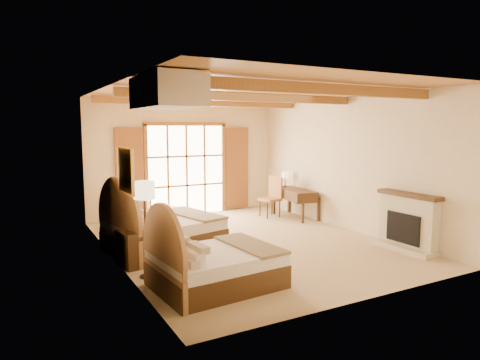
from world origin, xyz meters
TOP-DOWN VIEW (x-y plane):
  - floor at (0.00, 0.00)m, footprint 7.00×7.00m
  - wall_back at (0.00, 3.50)m, footprint 5.50×0.00m
  - wall_left at (-2.75, 0.00)m, footprint 0.00×7.00m
  - wall_right at (2.75, 0.00)m, footprint 0.00×7.00m
  - ceiling at (0.00, 0.00)m, footprint 7.00×7.00m
  - ceiling_beams at (0.00, 0.00)m, footprint 5.39×4.60m
  - french_doors at (0.00, 3.44)m, footprint 3.95×0.08m
  - fireplace at (2.60, -2.00)m, footprint 0.46×1.40m
  - painting at (-2.70, -0.75)m, footprint 0.06×0.95m
  - canopy_valance at (-2.40, -2.00)m, footprint 0.70×1.40m
  - bed_near at (-1.79, -2.00)m, footprint 1.95×1.53m
  - bed_far at (-1.86, 0.31)m, footprint 2.42×2.01m
  - nightstand at (-2.49, -0.42)m, footprint 0.63×0.63m
  - floor_lamp at (-2.50, -1.09)m, footprint 0.34×0.34m
  - armchair at (-1.78, 2.50)m, footprint 1.07×1.09m
  - ottoman at (-0.97, 2.47)m, footprint 0.70×0.70m
  - desk at (2.44, 1.60)m, footprint 0.86×1.53m
  - desk_chair at (1.89, 2.00)m, footprint 0.58×0.58m
  - desk_lamp at (2.51, 2.20)m, footprint 0.21×0.21m

SIDE VIEW (x-z plane):
  - floor at x=0.00m, z-range 0.00..0.00m
  - ottoman at x=-0.97m, z-range 0.00..0.44m
  - nightstand at x=-2.49m, z-range 0.00..0.64m
  - desk_chair at x=1.89m, z-range -0.21..0.90m
  - bed_near at x=-1.79m, z-range -0.24..0.98m
  - armchair at x=-1.78m, z-range 0.00..0.76m
  - bed_far at x=-1.86m, z-range -0.27..1.10m
  - desk at x=2.44m, z-range 0.03..0.81m
  - fireplace at x=2.60m, z-range -0.07..1.09m
  - desk_lamp at x=2.51m, z-range 0.89..1.30m
  - french_doors at x=0.00m, z-range -0.05..2.55m
  - floor_lamp at x=-2.50m, z-range 0.56..2.15m
  - wall_back at x=0.00m, z-range -1.15..4.35m
  - wall_left at x=-2.75m, z-range -1.90..5.10m
  - wall_right at x=2.75m, z-range -1.90..5.10m
  - painting at x=-2.70m, z-range 1.38..2.12m
  - canopy_valance at x=-2.40m, z-range 2.73..3.18m
  - ceiling_beams at x=0.00m, z-range 2.99..3.17m
  - ceiling at x=0.00m, z-range 3.20..3.20m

